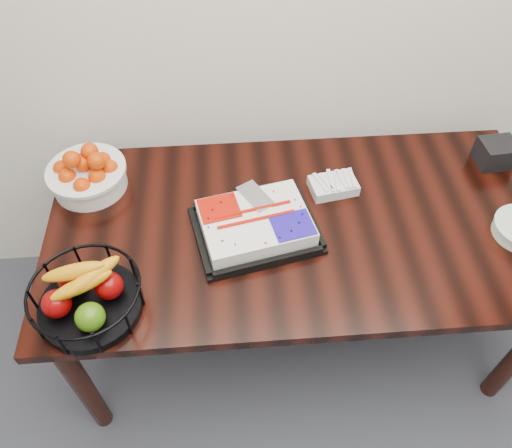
{
  "coord_description": "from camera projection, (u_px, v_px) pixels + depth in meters",
  "views": [
    {
      "loc": [
        -0.25,
        0.87,
        2.11
      ],
      "look_at": [
        -0.16,
        1.94,
        0.83
      ],
      "focal_mm": 35.0,
      "sensor_mm": 36.0,
      "label": 1
    }
  ],
  "objects": [
    {
      "name": "table",
      "position": [
        299.0,
        238.0,
        1.84
      ],
      "size": [
        1.8,
        0.9,
        0.75
      ],
      "color": "black",
      "rests_on": "ground"
    },
    {
      "name": "napkin_box",
      "position": [
        496.0,
        153.0,
        1.94
      ],
      "size": [
        0.14,
        0.12,
        0.1
      ],
      "primitive_type": "cube",
      "rotation": [
        0.0,
        0.0,
        0.07
      ],
      "color": "black",
      "rests_on": "table"
    },
    {
      "name": "cake_tray",
      "position": [
        255.0,
        225.0,
        1.72
      ],
      "size": [
        0.48,
        0.41,
        0.09
      ],
      "color": "black",
      "rests_on": "table"
    },
    {
      "name": "fork_bag",
      "position": [
        333.0,
        185.0,
        1.86
      ],
      "size": [
        0.19,
        0.14,
        0.05
      ],
      "color": "silver",
      "rests_on": "table"
    },
    {
      "name": "fruit_basket",
      "position": [
        86.0,
        296.0,
        1.49
      ],
      "size": [
        0.34,
        0.34,
        0.18
      ],
      "color": "black",
      "rests_on": "table"
    },
    {
      "name": "tangerine_bowl",
      "position": [
        86.0,
        171.0,
        1.83
      ],
      "size": [
        0.29,
        0.29,
        0.18
      ],
      "color": "white",
      "rests_on": "table"
    }
  ]
}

